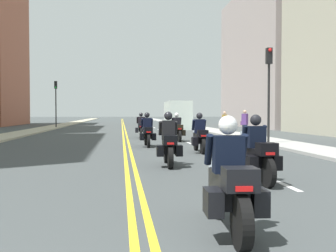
% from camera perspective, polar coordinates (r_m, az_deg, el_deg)
% --- Properties ---
extents(ground_plane, '(264.00, 264.00, 0.00)m').
position_cam_1_polar(ground_plane, '(49.17, -6.25, -0.08)').
color(ground_plane, '#3D4243').
extents(sidewalk_left, '(2.24, 144.00, 0.12)m').
position_cam_1_polar(sidewalk_left, '(49.75, -15.38, -0.04)').
color(sidewalk_left, '#AAA48A').
rests_on(sidewalk_left, ground).
extents(sidewalk_right, '(2.24, 144.00, 0.12)m').
position_cam_1_polar(sidewalk_right, '(49.84, 2.85, 0.02)').
color(sidewalk_right, '#9F9F9B').
rests_on(sidewalk_right, ground).
extents(centreline_yellow_inner, '(0.12, 132.00, 0.01)m').
position_cam_1_polar(centreline_yellow_inner, '(49.17, -6.39, -0.08)').
color(centreline_yellow_inner, yellow).
rests_on(centreline_yellow_inner, ground).
extents(centreline_yellow_outer, '(0.12, 132.00, 0.01)m').
position_cam_1_polar(centreline_yellow_outer, '(49.17, -6.12, -0.08)').
color(centreline_yellow_outer, yellow).
rests_on(centreline_yellow_outer, ground).
extents(lane_dashes_white, '(0.14, 56.40, 0.01)m').
position_cam_1_polar(lane_dashes_white, '(30.40, 0.34, -1.22)').
color(lane_dashes_white, silver).
rests_on(lane_dashes_white, ground).
extents(building_right_2, '(7.67, 20.51, 16.20)m').
position_cam_1_polar(building_right_2, '(50.50, 14.58, 9.13)').
color(building_right_2, '#A59894').
rests_on(building_right_2, ground).
extents(motorcycle_0, '(0.78, 2.25, 1.58)m').
position_cam_1_polar(motorcycle_0, '(5.56, 8.55, -8.30)').
color(motorcycle_0, black).
rests_on(motorcycle_0, ground).
extents(motorcycle_1, '(0.78, 2.13, 1.58)m').
position_cam_1_polar(motorcycle_1, '(9.63, 12.34, -3.93)').
color(motorcycle_1, black).
rests_on(motorcycle_1, ground).
extents(motorcycle_2, '(0.77, 2.12, 1.66)m').
position_cam_1_polar(motorcycle_2, '(12.42, 0.08, -2.61)').
color(motorcycle_2, black).
rests_on(motorcycle_2, ground).
extents(motorcycle_3, '(0.76, 2.24, 1.63)m').
position_cam_1_polar(motorcycle_3, '(16.74, 4.48, -1.49)').
color(motorcycle_3, black).
rests_on(motorcycle_3, ground).
extents(motorcycle_4, '(0.77, 2.14, 1.65)m').
position_cam_1_polar(motorcycle_4, '(19.63, -2.91, -0.96)').
color(motorcycle_4, black).
rests_on(motorcycle_4, ground).
extents(motorcycle_5, '(0.78, 2.29, 1.64)m').
position_cam_1_polar(motorcycle_5, '(23.41, 1.28, -0.54)').
color(motorcycle_5, black).
rests_on(motorcycle_5, ground).
extents(motorcycle_6, '(0.77, 2.20, 1.65)m').
position_cam_1_polar(motorcycle_6, '(26.87, -3.79, -0.22)').
color(motorcycle_6, black).
rests_on(motorcycle_6, ground).
extents(traffic_light_near, '(0.28, 0.38, 4.90)m').
position_cam_1_polar(traffic_light_near, '(21.37, 13.91, 6.51)').
color(traffic_light_near, black).
rests_on(traffic_light_near, ground).
extents(traffic_light_far, '(0.28, 0.38, 5.02)m').
position_cam_1_polar(traffic_light_far, '(45.12, -15.40, 4.05)').
color(traffic_light_far, black).
rests_on(traffic_light_far, ground).
extents(pedestrian_0, '(0.42, 0.48, 1.81)m').
position_cam_1_polar(pedestrian_0, '(26.19, 10.66, 0.30)').
color(pedestrian_0, '#232732').
rests_on(pedestrian_0, ground).
extents(pedestrian_1, '(0.48, 0.22, 1.74)m').
position_cam_1_polar(pedestrian_1, '(31.53, 7.90, 0.50)').
color(pedestrian_1, '#242A35').
rests_on(pedestrian_1, ground).
extents(parked_truck, '(2.20, 6.50, 2.80)m').
position_cam_1_polar(parked_truck, '(41.47, 1.24, 1.34)').
color(parked_truck, '#BBB4C6').
rests_on(parked_truck, ground).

